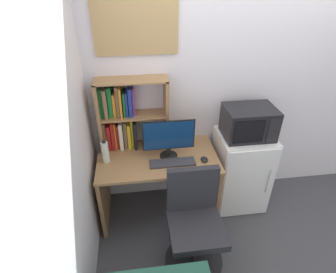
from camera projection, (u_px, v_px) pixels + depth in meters
wall_back at (280, 86)px, 2.89m from camera, size 6.40×0.04×2.60m
wall_left at (43, 231)px, 1.30m from camera, size 0.04×4.40×2.60m
desk at (158, 175)px, 2.85m from camera, size 1.20×0.68×0.76m
hutch_bookshelf at (124, 116)px, 2.70m from camera, size 0.68×0.23×0.74m
monitor at (169, 137)px, 2.61m from camera, size 0.50×0.18×0.40m
keyboard at (172, 163)px, 2.62m from camera, size 0.44×0.13×0.02m
computer_mouse at (204, 159)px, 2.66m from camera, size 0.07×0.09×0.03m
water_bottle at (105, 152)px, 2.60m from camera, size 0.07×0.07×0.24m
mini_fridge at (240, 170)px, 3.03m from camera, size 0.56×0.52×0.90m
microwave at (249, 122)px, 2.71m from camera, size 0.49×0.37×0.31m
desk_chair at (194, 227)px, 2.42m from camera, size 0.54×0.54×0.95m
wall_corkboard at (136, 25)px, 2.35m from camera, size 0.75×0.02×0.51m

